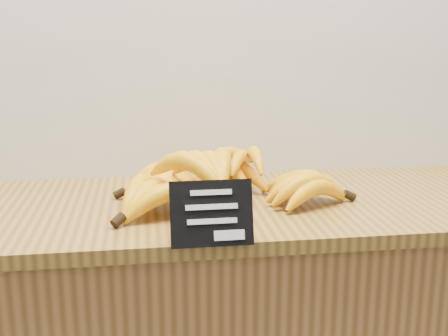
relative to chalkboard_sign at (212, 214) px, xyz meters
The scene contains 3 objects.
counter_top 0.28m from the chalkboard_sign, 78.65° to the left, with size 1.56×0.54×0.03m, color olive.
chalkboard_sign is the anchor object (origin of this frame).
banana_pile 0.26m from the chalkboard_sign, 82.99° to the left, with size 0.57×0.36×0.13m.
Camera 1 is at (-0.22, 1.52, 1.32)m, focal length 45.00 mm.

